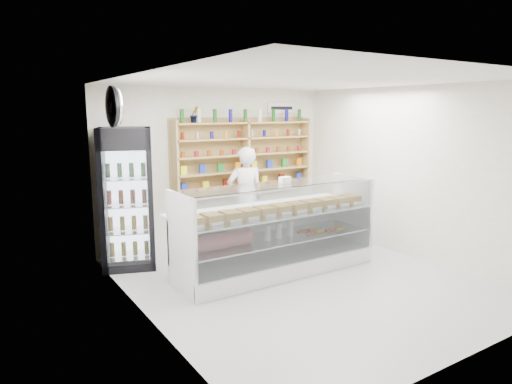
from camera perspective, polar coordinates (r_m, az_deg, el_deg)
room at (r=6.31m, az=5.92°, el=0.96°), size 5.00×5.00×5.00m
display_counter at (r=6.90m, az=2.52°, el=-7.00°), size 3.11×0.93×1.35m
shop_worker at (r=8.00m, az=-1.35°, el=-0.71°), size 0.74×0.58×1.79m
drinks_cooler at (r=7.26m, az=-15.78°, el=-0.72°), size 0.98×0.97×2.16m
wall_shelving at (r=8.47m, az=-1.32°, el=4.67°), size 2.84×0.28×1.33m
potted_plant at (r=7.95m, az=-7.71°, el=9.59°), size 0.17×0.14×0.29m
security_mirror at (r=6.30m, az=-17.11°, el=10.15°), size 0.15×0.50×0.50m
wall_sign at (r=9.04m, az=3.17°, el=10.43°), size 0.62×0.03×0.20m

